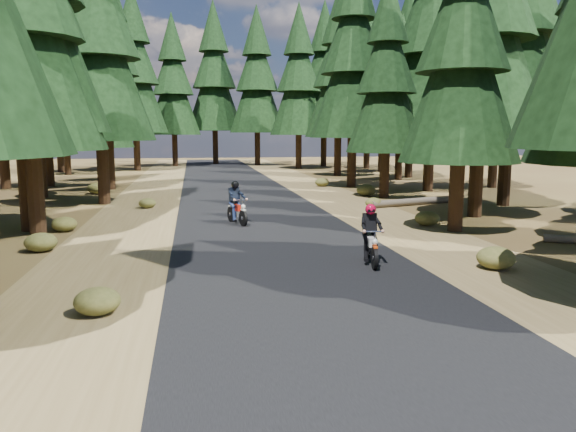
% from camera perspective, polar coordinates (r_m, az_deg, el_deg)
% --- Properties ---
extents(ground, '(120.00, 120.00, 0.00)m').
position_cam_1_polar(ground, '(13.07, 1.11, -5.73)').
color(ground, '#49341A').
rests_on(ground, ground).
extents(road, '(6.00, 100.00, 0.01)m').
position_cam_1_polar(road, '(17.90, -1.88, -1.83)').
color(road, black).
rests_on(road, ground).
extents(shoulder_l, '(3.20, 100.00, 0.01)m').
position_cam_1_polar(shoulder_l, '(17.88, -16.66, -2.21)').
color(shoulder_l, brown).
rests_on(shoulder_l, ground).
extents(shoulder_r, '(3.20, 100.00, 0.01)m').
position_cam_1_polar(shoulder_r, '(19.06, 11.96, -1.39)').
color(shoulder_r, brown).
rests_on(shoulder_r, ground).
extents(pine_forest, '(34.59, 55.08, 16.32)m').
position_cam_1_polar(pine_forest, '(33.90, -5.82, 16.38)').
color(pine_forest, black).
rests_on(pine_forest, ground).
extents(log_near, '(4.71, 1.87, 0.32)m').
position_cam_1_polar(log_near, '(25.68, 12.89, 1.45)').
color(log_near, '#4C4233').
rests_on(log_near, ground).
extents(understory_shrubs, '(14.72, 31.55, 0.61)m').
position_cam_1_polar(understory_shrubs, '(20.02, -1.11, 0.01)').
color(understory_shrubs, '#474C1E').
rests_on(understory_shrubs, ground).
extents(rider_lead, '(0.73, 1.71, 1.47)m').
position_cam_1_polar(rider_lead, '(13.84, 8.42, -2.91)').
color(rider_lead, beige).
rests_on(rider_lead, road).
extents(rider_follow, '(1.01, 1.77, 1.51)m').
position_cam_1_polar(rider_follow, '(19.83, -5.20, 0.63)').
color(rider_follow, '#A1150A').
rests_on(rider_follow, road).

